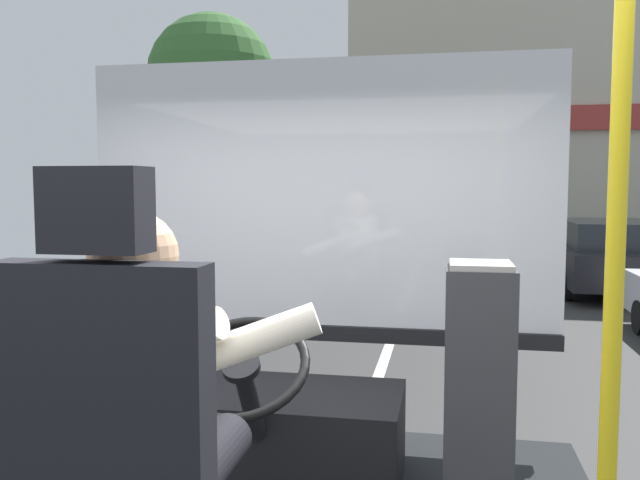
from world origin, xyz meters
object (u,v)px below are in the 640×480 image
parked_car_green (579,238)px  fare_box (478,400)px  steering_console (274,433)px  parked_car_black (607,254)px  handrail_pole (614,279)px  parked_car_charcoal (542,224)px  bus_driver (146,404)px

parked_car_green → fare_box: bearing=-102.0°
steering_console → parked_car_black: 11.19m
handrail_pole → parked_car_black: (2.67, 11.60, -1.10)m
parked_car_black → parked_car_green: parked_car_black is taller
parked_car_black → handrail_pole: bearing=-102.9°
fare_box → parked_car_charcoal: (3.22, 21.43, -0.58)m
fare_box → parked_car_charcoal: size_ratio=0.26×
bus_driver → steering_console: bus_driver is taller
bus_driver → fare_box: (0.85, 0.95, -0.25)m
parked_car_green → parked_car_charcoal: bearing=91.4°
parked_car_green → parked_car_charcoal: size_ratio=1.09×
fare_box → steering_console: bearing=162.5°
handrail_pole → bus_driver: bearing=-172.2°
fare_box → parked_car_green: (3.35, 15.76, -0.60)m
steering_console → fare_box: 0.93m
steering_console → parked_car_black: bearing=70.3°
steering_console → parked_car_charcoal: bearing=79.1°
bus_driver → fare_box: 1.30m
parked_car_charcoal → steering_console: bearing=-100.9°
bus_driver → handrail_pole: size_ratio=0.37×
parked_car_green → handrail_pole: bearing=-100.6°
bus_driver → steering_console: (-0.00, 1.22, -0.54)m
handrail_pole → parked_car_green: (3.09, 16.55, -1.17)m
bus_driver → fare_box: bus_driver is taller
handrail_pole → fare_box: 1.01m
handrail_pole → parked_car_charcoal: 22.46m
fare_box → parked_car_green: size_ratio=0.24×
parked_car_green → parked_car_charcoal: parked_car_charcoal is taller
steering_console → parked_car_charcoal: size_ratio=0.28×
fare_box → parked_car_charcoal: bearing=81.5°
steering_console → parked_car_black: steering_console is taller
parked_car_black → parked_car_charcoal: bearing=88.4°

